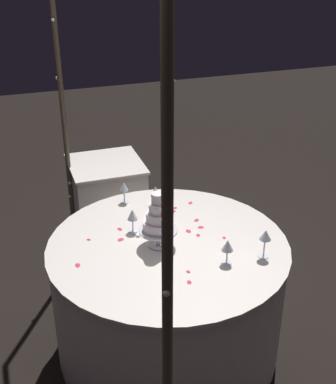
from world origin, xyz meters
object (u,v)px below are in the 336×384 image
(main_table, at_px, (168,297))
(wine_glass_4, at_px, (132,216))
(side_table, at_px, (108,211))
(wine_glass_2, at_px, (124,188))
(tiered_cake, at_px, (158,220))
(cake_knife, at_px, (143,225))
(wine_glass_1, at_px, (265,236))
(decorative_arch, at_px, (92,127))
(wine_glass_3, at_px, (228,246))
(wine_glass_0, at_px, (155,192))

(main_table, relative_size, wine_glass_4, 9.36)
(side_table, bearing_deg, wine_glass_2, -179.58)
(tiered_cake, bearing_deg, cake_knife, 5.30)
(wine_glass_1, bearing_deg, decorative_arch, 71.16)
(main_table, distance_m, side_table, 1.13)
(wine_glass_3, height_order, wine_glass_4, wine_glass_4)
(wine_glass_2, bearing_deg, side_table, 0.42)
(wine_glass_2, bearing_deg, wine_glass_4, 173.36)
(wine_glass_2, xyz_separation_m, cake_knife, (-0.34, -0.03, -0.10))
(cake_knife, bearing_deg, wine_glass_4, 117.92)
(wine_glass_4, bearing_deg, wine_glass_3, -140.29)
(side_table, bearing_deg, wine_glass_1, -157.94)
(tiered_cake, height_order, wine_glass_3, tiered_cake)
(decorative_arch, xyz_separation_m, side_table, (1.12, -0.27, -1.11))
(tiered_cake, bearing_deg, side_table, 2.83)
(side_table, height_order, wine_glass_0, wine_glass_0)
(wine_glass_0, distance_m, wine_glass_4, 0.28)
(wine_glass_4, bearing_deg, side_table, -2.45)
(wine_glass_1, bearing_deg, side_table, 22.06)
(wine_glass_2, distance_m, wine_glass_3, 0.92)
(decorative_arch, bearing_deg, wine_glass_1, -108.84)
(tiered_cake, distance_m, wine_glass_1, 0.59)
(wine_glass_0, bearing_deg, side_table, 12.61)
(wine_glass_2, bearing_deg, cake_knife, -174.99)
(main_table, bearing_deg, side_table, 5.81)
(wine_glass_2, relative_size, wine_glass_3, 0.99)
(tiered_cake, xyz_separation_m, wine_glass_2, (0.57, 0.05, -0.06))
(wine_glass_1, relative_size, wine_glass_3, 1.17)
(side_table, height_order, cake_knife, side_table)
(decorative_arch, height_order, wine_glass_2, decorative_arch)
(wine_glass_1, bearing_deg, wine_glass_4, 51.55)
(wine_glass_3, distance_m, cake_knife, 0.61)
(decorative_arch, distance_m, cake_knife, 0.84)
(cake_knife, bearing_deg, tiered_cake, -174.70)
(wine_glass_0, bearing_deg, cake_knife, 140.46)
(wine_glass_0, relative_size, wine_glass_1, 1.02)
(decorative_arch, relative_size, cake_knife, 8.74)
(main_table, height_order, wine_glass_2, wine_glass_2)
(cake_knife, bearing_deg, wine_glass_3, -147.98)
(decorative_arch, xyz_separation_m, tiered_cake, (-0.00, -0.33, -0.58))
(side_table, bearing_deg, wine_glass_4, 177.55)
(wine_glass_3, bearing_deg, decorative_arch, 66.13)
(wine_glass_0, relative_size, cake_knife, 0.65)
(main_table, height_order, tiered_cake, tiered_cake)
(side_table, distance_m, cake_knife, 0.96)
(wine_glass_2, xyz_separation_m, wine_glass_3, (-0.85, -0.35, 0.00))
(decorative_arch, height_order, wine_glass_4, decorative_arch)
(wine_glass_0, height_order, wine_glass_1, wine_glass_0)
(main_table, distance_m, wine_glass_2, 0.76)
(wine_glass_0, distance_m, wine_glass_1, 0.79)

